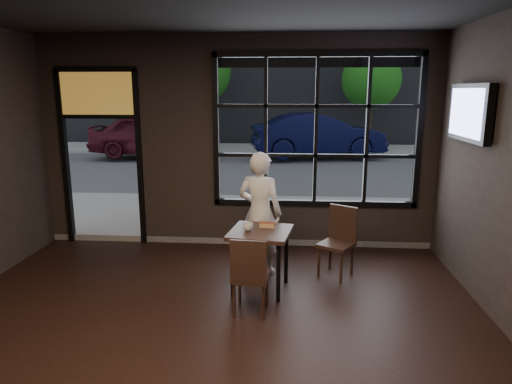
# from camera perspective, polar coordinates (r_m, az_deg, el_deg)

# --- Properties ---
(floor) EXTENTS (6.00, 7.00, 0.02)m
(floor) POSITION_cam_1_polar(r_m,az_deg,el_deg) (4.20, -8.27, -22.47)
(floor) COLOR black
(floor) RESTS_ON ground
(window_frame) EXTENTS (3.06, 0.12, 2.28)m
(window_frame) POSITION_cam_1_polar(r_m,az_deg,el_deg) (6.89, 7.51, 7.56)
(window_frame) COLOR black
(window_frame) RESTS_ON ground
(stained_transom) EXTENTS (1.20, 0.06, 0.70)m
(stained_transom) POSITION_cam_1_polar(r_m,az_deg,el_deg) (7.44, -19.22, 11.59)
(stained_transom) COLOR orange
(stained_transom) RESTS_ON ground
(street_asphalt) EXTENTS (60.00, 41.00, 0.04)m
(street_asphalt) POSITION_cam_1_polar(r_m,az_deg,el_deg) (27.47, 2.50, 7.61)
(street_asphalt) COLOR #545456
(street_asphalt) RESTS_ON ground
(cafe_table) EXTENTS (0.80, 0.80, 0.76)m
(cafe_table) POSITION_cam_1_polar(r_m,az_deg,el_deg) (5.59, 0.54, -8.50)
(cafe_table) COLOR black
(cafe_table) RESTS_ON floor
(chair_near) EXTENTS (0.41, 0.41, 0.89)m
(chair_near) POSITION_cam_1_polar(r_m,az_deg,el_deg) (5.03, -0.64, -10.25)
(chair_near) COLOR black
(chair_near) RESTS_ON floor
(chair_window) EXTENTS (0.55, 0.55, 0.92)m
(chair_window) POSITION_cam_1_polar(r_m,az_deg,el_deg) (6.06, 10.00, -6.25)
(chair_window) COLOR black
(chair_window) RESTS_ON floor
(man) EXTENTS (0.68, 0.53, 1.63)m
(man) POSITION_cam_1_polar(r_m,az_deg,el_deg) (6.01, 0.49, -2.64)
(man) COLOR silver
(man) RESTS_ON floor
(hotdog) EXTENTS (0.21, 0.11, 0.06)m
(hotdog) POSITION_cam_1_polar(r_m,az_deg,el_deg) (5.58, 1.41, -4.15)
(hotdog) COLOR tan
(hotdog) RESTS_ON cafe_table
(cup) EXTENTS (0.13, 0.13, 0.10)m
(cup) POSITION_cam_1_polar(r_m,az_deg,el_deg) (5.44, -1.02, -4.38)
(cup) COLOR silver
(cup) RESTS_ON cafe_table
(tv) EXTENTS (0.13, 1.15, 0.67)m
(tv) POSITION_cam_1_polar(r_m,az_deg,el_deg) (6.02, 25.15, 8.97)
(tv) COLOR black
(tv) RESTS_ON wall_right
(navy_car) EXTENTS (4.80, 2.51, 1.51)m
(navy_car) POSITION_cam_1_polar(r_m,az_deg,el_deg) (16.19, 7.74, 7.08)
(navy_car) COLOR black
(navy_car) RESTS_ON street_asphalt
(maroon_car) EXTENTS (4.41, 1.87, 1.49)m
(maroon_car) POSITION_cam_1_polar(r_m,az_deg,el_deg) (16.50, -12.67, 6.95)
(maroon_car) COLOR #440F1B
(maroon_car) RESTS_ON street_asphalt
(tree_left) EXTENTS (2.59, 2.59, 4.42)m
(tree_left) POSITION_cam_1_polar(r_m,az_deg,el_deg) (18.62, -7.25, 14.76)
(tree_left) COLOR #332114
(tree_left) RESTS_ON street_asphalt
(tree_right) EXTENTS (2.30, 2.30, 3.93)m
(tree_right) POSITION_cam_1_polar(r_m,az_deg,el_deg) (18.82, 14.20, 13.42)
(tree_right) COLOR #332114
(tree_right) RESTS_ON street_asphalt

